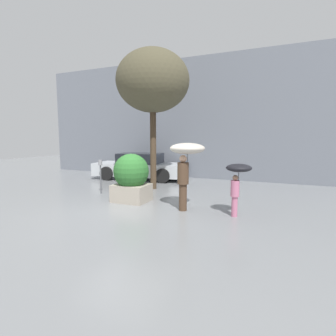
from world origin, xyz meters
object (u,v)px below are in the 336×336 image
at_px(street_tree, 153,82).
at_px(parking_meter, 100,169).
at_px(planter_box, 131,177).
at_px(person_child, 238,175).
at_px(parked_car_near, 140,167).
at_px(person_adult, 186,157).

relative_size(street_tree, parking_meter, 4.34).
bearing_deg(planter_box, parking_meter, 161.37).
bearing_deg(person_child, parking_meter, 125.32).
distance_m(planter_box, parking_meter, 1.74).
distance_m(parked_car_near, street_tree, 4.47).
distance_m(planter_box, street_tree, 4.06).
bearing_deg(parking_meter, street_tree, 50.23).
bearing_deg(street_tree, planter_box, -82.32).
height_order(planter_box, street_tree, street_tree).
xyz_separation_m(planter_box, parked_car_near, (-2.01, 4.17, -0.19)).
distance_m(planter_box, person_adult, 2.10).
bearing_deg(person_child, parked_car_near, 95.26).
bearing_deg(person_adult, parked_car_near, 77.07).
height_order(person_child, parked_car_near, person_child).
xyz_separation_m(parked_car_near, street_tree, (1.72, -1.99, 3.61)).
xyz_separation_m(parked_car_near, parking_meter, (0.37, -3.62, 0.30)).
distance_m(person_child, parked_car_near, 7.01).
distance_m(person_adult, parked_car_near, 6.01).
relative_size(parked_car_near, parking_meter, 3.78).
xyz_separation_m(person_child, parked_car_near, (-5.39, 4.46, -0.49)).
height_order(person_child, street_tree, street_tree).
xyz_separation_m(planter_box, parking_meter, (-1.64, 0.55, 0.11)).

